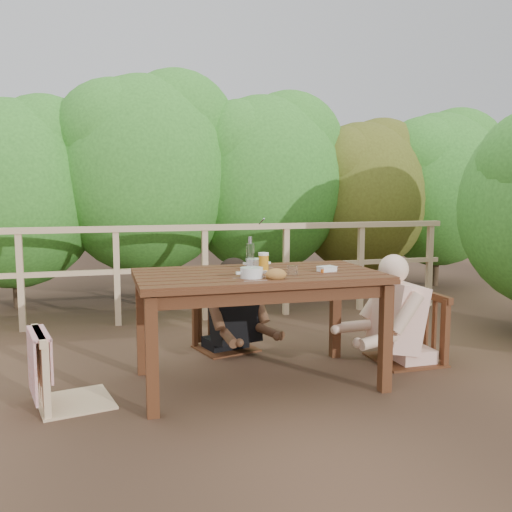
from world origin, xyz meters
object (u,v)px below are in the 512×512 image
object	(u,v)px
table	(258,329)
chair_right	(407,297)
bread_roll	(276,275)
beer_glass	(264,263)
woman	(225,279)
soup_near	(252,274)
soup_far	(257,264)
chair_left	(73,332)
tumbler	(293,272)
butter_tub	(327,270)
chair_far	(225,296)
diner_right	(411,273)
bottle	(250,254)

from	to	relation	value
table	chair_right	size ratio (longest dim) A/B	1.62
bread_roll	beer_glass	size ratio (longest dim) A/B	0.98
woman	soup_near	world-z (taller)	woman
soup_far	soup_near	bearing A→B (deg)	-110.18
chair_left	bread_roll	bearing A→B (deg)	-113.30
tumbler	butter_tub	xyz separation A→B (m)	(0.29, 0.11, -0.02)
chair_far	beer_glass	xyz separation A→B (m)	(0.10, -0.78, 0.38)
table	tumbler	bearing A→B (deg)	-47.73
soup_near	diner_right	bearing A→B (deg)	15.02
chair_left	butter_tub	world-z (taller)	chair_left
chair_left	diner_right	bearing A→B (deg)	-97.45
tumbler	soup_near	bearing A→B (deg)	-175.00
chair_left	tumbler	distance (m)	1.47
woman	bottle	xyz separation A→B (m)	(0.02, -0.74, 0.29)
diner_right	soup_near	xyz separation A→B (m)	(-1.41, -0.38, 0.11)
bread_roll	soup_far	bearing A→B (deg)	87.62
woman	butter_tub	bearing A→B (deg)	102.37
bread_roll	tumbler	distance (m)	0.18
bottle	bread_roll	bearing A→B (deg)	-83.55
bottle	chair_left	bearing A→B (deg)	-171.17
soup_far	woman	bearing A→B (deg)	97.81
chair_left	soup_far	xyz separation A→B (m)	(1.29, 0.26, 0.35)
bread_roll	tumbler	xyz separation A→B (m)	(0.15, 0.10, 0.00)
table	chair_right	bearing A→B (deg)	6.78
woman	chair_right	bearing A→B (deg)	135.42
chair_left	soup_far	distance (m)	1.36
table	butter_tub	distance (m)	0.64
woman	soup_near	distance (m)	1.13
table	soup_near	bearing A→B (deg)	-115.55
chair_right	beer_glass	bearing A→B (deg)	-86.64
chair_right	butter_tub	xyz separation A→B (m)	(-0.79, -0.25, 0.29)
butter_tub	tumbler	bearing A→B (deg)	-175.51
chair_left	diner_right	world-z (taller)	diner_right
diner_right	bottle	xyz separation A→B (m)	(-1.32, -0.01, 0.19)
chair_right	diner_right	distance (m)	0.20
butter_tub	chair_right	bearing A→B (deg)	1.82
bread_roll	table	bearing A→B (deg)	96.03
tumbler	diner_right	bearing A→B (deg)	17.51
chair_left	soup_near	distance (m)	1.19
chair_far	table	bearing A→B (deg)	-102.83
chair_left	chair_far	size ratio (longest dim) A/B	1.00
table	tumbler	world-z (taller)	tumbler
table	diner_right	bearing A→B (deg)	6.62
woman	soup_far	bearing A→B (deg)	82.45
diner_right	butter_tub	world-z (taller)	diner_right
soup_far	table	bearing A→B (deg)	-104.05
beer_glass	bottle	distance (m)	0.12
chair_far	diner_right	size ratio (longest dim) A/B	0.65
bread_roll	butter_tub	size ratio (longest dim) A/B	1.13
soup_near	table	bearing A→B (deg)	64.45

